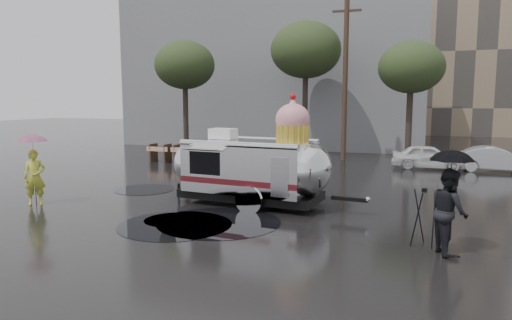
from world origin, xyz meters
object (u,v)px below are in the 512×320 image
(person_left, at_px, (35,177))
(person_right, at_px, (449,211))
(airstream_trailer, at_px, (253,165))
(tripod, at_px, (423,212))

(person_left, bearing_deg, person_right, -41.07)
(airstream_trailer, height_order, tripod, airstream_trailer)
(tripod, bearing_deg, airstream_trailer, 160.66)
(tripod, bearing_deg, person_right, -29.47)
(airstream_trailer, xyz_separation_m, person_left, (-6.71, -2.36, -0.38))
(airstream_trailer, distance_m, person_right, 6.60)
(person_left, relative_size, tripod, 1.31)
(airstream_trailer, distance_m, tripod, 5.95)
(airstream_trailer, bearing_deg, tripod, -22.10)
(person_right, bearing_deg, tripod, 32.44)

